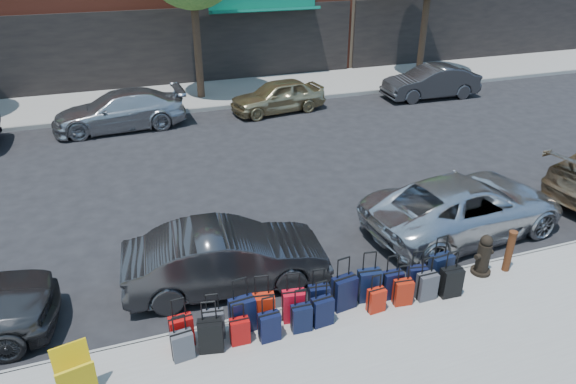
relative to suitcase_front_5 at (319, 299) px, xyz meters
name	(u,v)px	position (x,y,z in m)	size (l,w,h in m)	color
ground	(250,202)	(0.00, 4.78, -0.43)	(120.00, 120.00, 0.00)	black
sidewalk_near	(360,384)	(0.00, -1.72, -0.36)	(60.00, 4.00, 0.15)	gray
sidewalk_far	(188,96)	(0.00, 14.78, -0.36)	(60.00, 4.00, 0.15)	gray
curb_near	(312,305)	(0.00, 0.30, -0.36)	(60.00, 0.08, 0.15)	gray
curb_far	(196,110)	(0.00, 12.76, -0.36)	(60.00, 0.08, 0.15)	gray
suitcase_front_0	(182,331)	(-2.48, -0.03, 0.01)	(0.40, 0.24, 0.93)	#A50B0A
suitcase_front_1	(214,324)	(-1.94, -0.01, -0.01)	(0.38, 0.25, 0.87)	#353539
suitcase_front_2	(243,315)	(-1.43, -0.01, 0.05)	(0.46, 0.28, 1.05)	black
suitcase_front_3	(263,310)	(-1.06, 0.01, 0.03)	(0.45, 0.30, 1.01)	#AE1E0B
suitcase_front_4	(294,306)	(-0.50, -0.05, 0.02)	(0.43, 0.28, 0.97)	#B10B1B
suitcase_front_5	(319,299)	(0.00, 0.00, 0.00)	(0.40, 0.25, 0.91)	black
suitcase_front_6	(344,293)	(0.49, -0.03, 0.05)	(0.47, 0.30, 1.06)	black
suitcase_front_7	(369,285)	(1.02, 0.03, 0.04)	(0.45, 0.29, 1.03)	black
suitcase_front_8	(392,284)	(1.47, -0.05, 0.00)	(0.38, 0.22, 0.90)	black
suitcase_front_9	(417,279)	(2.01, -0.04, -0.01)	(0.39, 0.26, 0.87)	black
suitcase_front_10	(440,270)	(2.55, -0.02, 0.05)	(0.47, 0.28, 1.08)	black
suitcase_back_0	(182,345)	(-2.52, -0.33, -0.02)	(0.37, 0.24, 0.83)	#404146
suitcase_back_1	(211,336)	(-2.05, -0.30, 0.01)	(0.44, 0.31, 0.96)	black
suitcase_back_2	(240,331)	(-1.55, -0.29, -0.04)	(0.33, 0.20, 0.78)	#9C0B0A
suitcase_back_3	(269,327)	(-1.06, -0.38, -0.02)	(0.36, 0.22, 0.85)	black
suitcase_back_4	(301,318)	(-0.47, -0.34, -0.02)	(0.36, 0.22, 0.83)	black
suitcase_back_5	(322,311)	(-0.06, -0.32, -0.01)	(0.39, 0.25, 0.88)	black
suitcase_back_7	(376,300)	(1.00, -0.32, -0.05)	(0.33, 0.20, 0.76)	#A91B0A
suitcase_back_8	(403,292)	(1.57, -0.29, -0.03)	(0.36, 0.24, 0.82)	#971B09
suitcase_back_9	(427,286)	(2.07, -0.31, -0.01)	(0.37, 0.22, 0.89)	#37373B
suitcase_back_10	(451,282)	(2.55, -0.37, 0.01)	(0.41, 0.25, 0.95)	black
fire_hydrant	(484,256)	(3.59, 0.03, 0.12)	(0.45, 0.40, 0.88)	black
bollard	(509,251)	(4.13, -0.06, 0.19)	(0.17, 0.17, 0.92)	#38190C
display_rack	(77,380)	(-4.09, -0.75, 0.18)	(0.62, 0.67, 0.93)	gold
car_near_1	(227,257)	(-1.34, 1.53, 0.22)	(1.39, 4.00, 1.32)	#303032
car_near_2	(465,206)	(4.37, 1.74, 0.24)	(2.25, 4.87, 1.35)	#BABCC2
car_far_1	(119,110)	(-2.87, 11.80, 0.24)	(1.88, 4.61, 1.34)	#AFB1B6
car_far_2	(278,96)	(3.06, 11.76, 0.20)	(1.49, 3.71, 1.26)	tan
car_far_3	(431,82)	(9.78, 11.46, 0.24)	(1.42, 4.07, 1.34)	#37373A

